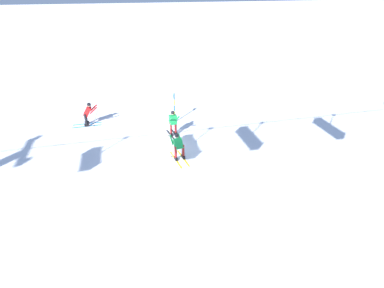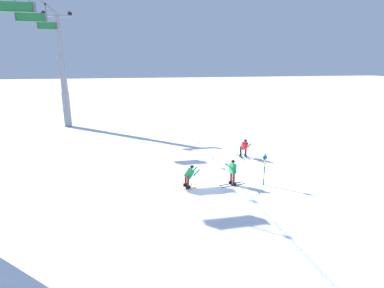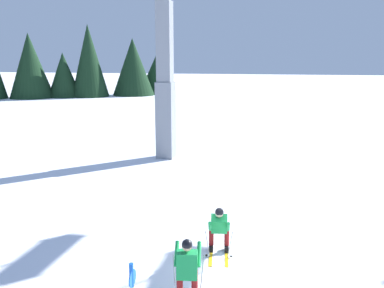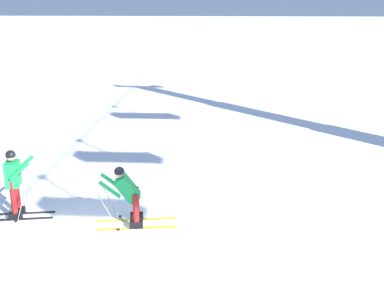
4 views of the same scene
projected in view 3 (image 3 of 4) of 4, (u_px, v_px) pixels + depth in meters
ground_plane at (245, 263)px, 10.20m from camera, size 260.00×260.00×0.00m
skier_carving_main at (219, 227)px, 10.53m from camera, size 0.85×1.80×1.47m
lift_tower_near at (165, 59)px, 20.10m from camera, size 0.86×2.67×12.35m
skier_distant_downhill at (187, 270)px, 8.09m from camera, size 0.74×1.66×1.60m
tree_line_ridge at (73, 68)px, 54.59m from camera, size 25.19×20.81×9.69m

